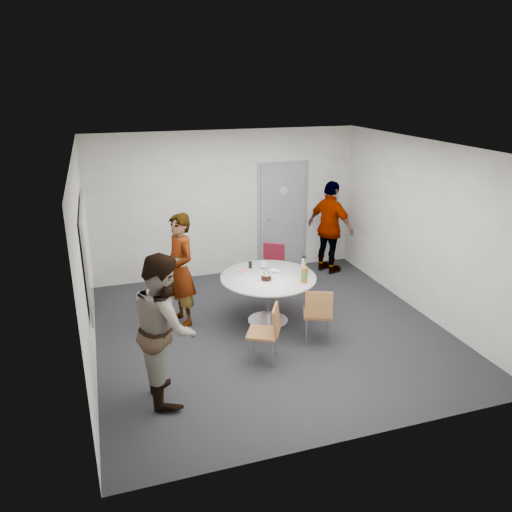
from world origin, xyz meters
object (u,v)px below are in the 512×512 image
object	(u,v)px
person_right	(330,228)
chair_near_left	(269,328)
table	(270,283)
person_main	(180,270)
door	(282,217)
chair_near_right	(318,311)
whiteboard	(87,251)
chair_far	(273,262)
person_left	(165,327)

from	to	relation	value
person_right	chair_near_left	bearing A→B (deg)	115.67
table	person_main	distance (m)	1.35
door	chair_near_right	world-z (taller)	door
whiteboard	table	world-z (taller)	whiteboard
chair_far	person_right	distance (m)	1.45
person_right	person_main	bearing A→B (deg)	86.85
whiteboard	person_main	xyz separation A→B (m)	(1.26, 0.48, -0.59)
door	chair_near_right	size ratio (longest dim) A/B	2.57
chair_far	person_right	xyz separation A→B (m)	(1.32, 0.48, 0.38)
person_left	person_right	size ratio (longest dim) A/B	1.00
whiteboard	person_left	xyz separation A→B (m)	(0.78, -1.30, -0.57)
chair_near_left	chair_far	distance (m)	2.42
person_left	door	bearing A→B (deg)	-39.65
door	person_right	bearing A→B (deg)	-34.63
door	person_main	world-z (taller)	door
table	person_right	world-z (taller)	person_right
table	chair_near_right	size ratio (longest dim) A/B	1.74
chair_near_left	chair_near_right	size ratio (longest dim) A/B	0.97
chair_near_left	person_right	distance (m)	3.53
table	person_main	world-z (taller)	person_main
door	chair_near_left	world-z (taller)	door
table	chair_near_left	distance (m)	1.17
whiteboard	chair_near_left	xyz separation A→B (m)	(2.14, -0.99, -0.96)
table	person_left	bearing A→B (deg)	-141.47
chair_far	person_main	xyz separation A→B (m)	(-1.75, -0.80, 0.36)
table	person_left	distance (m)	2.27
door	chair_far	size ratio (longest dim) A/B	2.55
chair_near_left	chair_near_right	xyz separation A→B (m)	(0.82, 0.25, 0.01)
chair_near_right	person_right	bearing A→B (deg)	82.30
chair_near_right	person_right	distance (m)	2.86
chair_near_right	person_left	xyz separation A→B (m)	(-2.19, -0.57, 0.38)
door	table	bearing A→B (deg)	-115.06
chair_far	person_left	world-z (taller)	person_left
door	table	size ratio (longest dim) A/B	1.47
table	person_right	distance (m)	2.45
whiteboard	person_main	world-z (taller)	whiteboard
chair_near_right	person_left	size ratio (longest dim) A/B	0.47
whiteboard	person_main	size ratio (longest dim) A/B	1.10
door	person_left	distance (m)	4.54
chair_near_right	person_right	size ratio (longest dim) A/B	0.47
person_left	chair_near_left	bearing A→B (deg)	-78.71
table	chair_near_right	bearing A→B (deg)	-63.09
table	whiteboard	bearing A→B (deg)	-177.76
chair_near_right	person_left	world-z (taller)	person_left
chair_far	person_main	bearing A→B (deg)	53.27
door	person_left	xyz separation A→B (m)	(-2.78, -3.59, -0.14)
person_left	table	bearing A→B (deg)	-53.30
chair_far	whiteboard	bearing A→B (deg)	51.72
chair_near_left	person_left	xyz separation A→B (m)	(-1.37, -0.32, 0.40)
whiteboard	table	xyz separation A→B (m)	(2.54, 0.10, -0.80)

